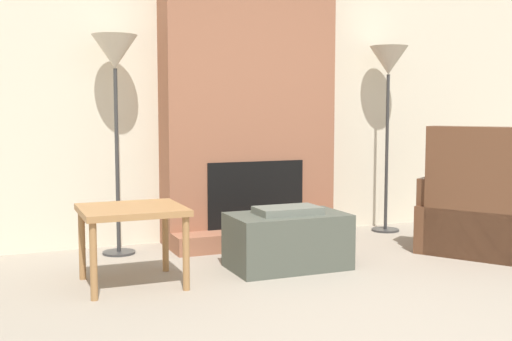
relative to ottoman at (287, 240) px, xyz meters
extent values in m
plane|color=gray|center=(0.11, -1.54, -0.20)|extent=(24.00, 24.00, 0.00)
cube|color=beige|center=(0.11, 1.23, 1.10)|extent=(7.15, 0.06, 2.60)
cube|color=#935B42|center=(0.11, 1.02, 1.10)|extent=(1.48, 0.34, 2.60)
cube|color=#935B42|center=(0.11, 0.72, -0.13)|extent=(1.48, 0.26, 0.14)
cube|color=black|center=(0.11, 0.85, 0.22)|extent=(0.85, 0.02, 0.55)
cube|color=#474C42|center=(0.00, 0.00, -0.01)|extent=(0.83, 0.49, 0.39)
cube|color=#60665B|center=(0.00, 0.00, 0.21)|extent=(0.45, 0.27, 0.05)
cube|color=brown|center=(1.69, -0.13, -0.02)|extent=(1.16, 1.19, 0.38)
cube|color=brown|center=(1.44, -0.29, 0.30)|extent=(0.57, 0.73, 1.00)
cube|color=brown|center=(1.49, 0.18, 0.09)|extent=(0.69, 0.53, 0.59)
cube|color=#9E7042|center=(-1.11, -0.01, 0.29)|extent=(0.65, 0.59, 0.04)
cylinder|color=#9E7042|center=(-1.40, -0.27, 0.03)|extent=(0.04, 0.04, 0.47)
cylinder|color=#9E7042|center=(-0.83, -0.27, 0.03)|extent=(0.04, 0.04, 0.47)
cylinder|color=#9E7042|center=(-1.40, 0.24, 0.03)|extent=(0.04, 0.04, 0.47)
cylinder|color=#9E7042|center=(-0.83, 0.24, 0.03)|extent=(0.04, 0.04, 0.47)
cylinder|color=#333333|center=(-1.03, 0.92, -0.20)|extent=(0.25, 0.25, 0.02)
cylinder|color=#333333|center=(-1.03, 0.92, 0.53)|extent=(0.03, 0.03, 1.42)
cone|color=beige|center=(-1.03, 0.92, 1.36)|extent=(0.35, 0.35, 0.25)
cylinder|color=#333333|center=(1.44, 0.92, -0.20)|extent=(0.25, 0.25, 0.02)
cylinder|color=#333333|center=(1.44, 0.92, 0.53)|extent=(0.03, 0.03, 1.43)
cone|color=beige|center=(1.44, 0.92, 1.37)|extent=(0.35, 0.35, 0.25)
camera|label=1|loc=(-1.93, -4.07, 0.93)|focal=45.00mm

